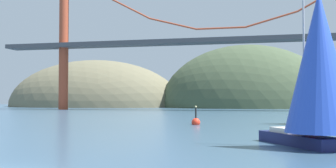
% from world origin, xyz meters
% --- Properties ---
extents(headland_center, '(63.88, 44.00, 45.84)m').
position_xyz_m(headland_center, '(5.00, 135.00, 0.00)').
color(headland_center, '#425138').
rests_on(headland_center, ground_plane).
extents(headland_left, '(71.93, 44.00, 37.21)m').
position_xyz_m(headland_left, '(-55.00, 135.00, 0.00)').
color(headland_left, '#6B664C').
rests_on(headland_left, ground_plane).
extents(suspension_bridge, '(130.31, 6.00, 44.40)m').
position_xyz_m(suspension_bridge, '(-0.00, 95.00, 20.56)').
color(suspension_bridge, '#A34228').
rests_on(suspension_bridge, ground_plane).
extents(sailboat_scarlet_sail, '(4.84, 7.96, 9.51)m').
position_xyz_m(sailboat_scarlet_sail, '(17.01, 38.43, 4.41)').
color(sailboat_scarlet_sail, navy).
rests_on(sailboat_scarlet_sail, ground_plane).
extents(sailboat_blue_spinnaker, '(7.12, 9.07, 10.95)m').
position_xyz_m(sailboat_blue_spinnaker, '(15.24, 12.20, 5.42)').
color(sailboat_blue_spinnaker, '#191E4C').
rests_on(sailboat_blue_spinnaker, ground_plane).
extents(channel_buoy, '(1.10, 1.10, 2.64)m').
position_xyz_m(channel_buoy, '(3.31, 34.61, 0.37)').
color(channel_buoy, red).
rests_on(channel_buoy, ground_plane).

